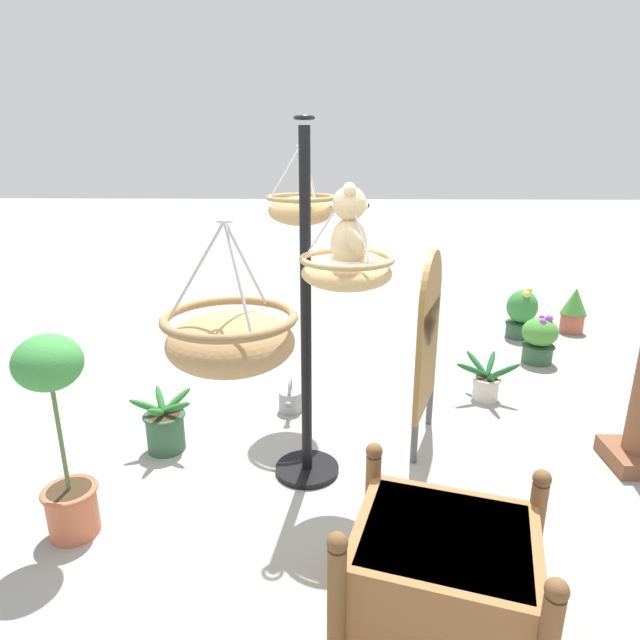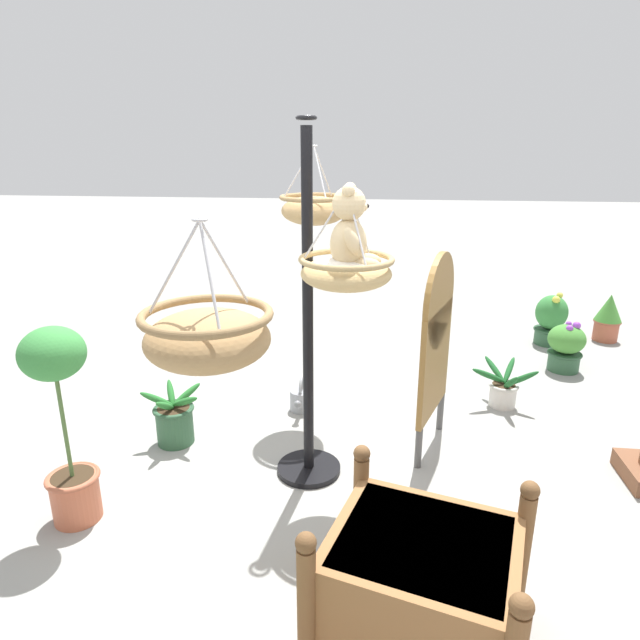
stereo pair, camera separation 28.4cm
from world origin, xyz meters
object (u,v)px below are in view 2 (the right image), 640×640
object	(u,v)px
hanging_basket_right_low	(208,336)
display_sign_board	(437,337)
potted_plant_flowering_red	(62,415)
potted_plant_small_succulent	(551,319)
watering_can	(301,399)
potted_plant_trailing_ivy	(503,389)
display_pole_central	(308,377)
wooden_planter_box	(421,586)
hanging_basket_with_teddy	(346,271)
hanging_basket_left_high	(314,208)
potted_plant_conical_shrub	(566,346)
teddy_bear	(351,234)
potted_plant_tall_leafy	(608,317)
potted_plant_fern_front	(174,420)

from	to	relation	value
hanging_basket_right_low	display_sign_board	size ratio (longest dim) A/B	0.41
potted_plant_flowering_red	potted_plant_small_succulent	bearing A→B (deg)	133.35
potted_plant_small_succulent	watering_can	bearing A→B (deg)	-52.79
potted_plant_trailing_ivy	watering_can	xyz separation A→B (m)	(0.29, -1.73, -0.06)
display_pole_central	hanging_basket_right_low	bearing A→B (deg)	-10.60
wooden_planter_box	display_sign_board	distance (m)	1.81
hanging_basket_with_teddy	display_sign_board	bearing A→B (deg)	133.53
hanging_basket_left_high	display_sign_board	xyz separation A→B (m)	(0.54, 0.94, -0.83)
potted_plant_flowering_red	watering_can	distance (m)	2.02
display_pole_central	potted_plant_small_succulent	world-z (taller)	display_pole_central
wooden_planter_box	potted_plant_flowering_red	xyz separation A→B (m)	(-0.62, -2.01, 0.40)
display_pole_central	wooden_planter_box	world-z (taller)	display_pole_central
hanging_basket_right_low	potted_plant_flowering_red	world-z (taller)	hanging_basket_right_low
display_pole_central	potted_plant_conical_shrub	xyz separation A→B (m)	(-2.06, 2.31, -0.46)
teddy_bear	potted_plant_flowering_red	world-z (taller)	teddy_bear
potted_plant_flowering_red	potted_plant_tall_leafy	bearing A→B (deg)	130.05
hanging_basket_left_high	hanging_basket_right_low	size ratio (longest dim) A/B	0.99
hanging_basket_with_teddy	display_sign_board	world-z (taller)	hanging_basket_with_teddy
teddy_bear	wooden_planter_box	bearing A→B (deg)	19.91
teddy_bear	watering_can	size ratio (longest dim) A/B	1.42
potted_plant_tall_leafy	potted_plant_flowering_red	bearing A→B (deg)	-49.95
hanging_basket_right_low	potted_plant_conical_shrub	size ratio (longest dim) A/B	1.16
teddy_bear	potted_plant_conical_shrub	bearing A→B (deg)	137.40
display_pole_central	potted_plant_trailing_ivy	size ratio (longest dim) A/B	4.06
display_sign_board	watering_can	xyz separation A→B (m)	(-0.47, -1.04, -0.77)
hanging_basket_with_teddy	watering_can	xyz separation A→B (m)	(-1.05, -0.44, -1.37)
potted_plant_flowering_red	display_sign_board	distance (m)	2.45
display_sign_board	potted_plant_conical_shrub	bearing A→B (deg)	138.43
teddy_bear	potted_plant_small_succulent	distance (m)	3.91
hanging_basket_with_teddy	potted_plant_flowering_red	size ratio (longest dim) A/B	0.47
potted_plant_small_succulent	teddy_bear	bearing A→B (deg)	-35.10
display_pole_central	watering_can	xyz separation A→B (m)	(-0.90, -0.19, -0.61)
wooden_planter_box	watering_can	world-z (taller)	wooden_planter_box
hanging_basket_left_high	potted_plant_tall_leafy	world-z (taller)	hanging_basket_left_high
potted_plant_fern_front	potted_plant_small_succulent	size ratio (longest dim) A/B	0.80
hanging_basket_with_teddy	hanging_basket_left_high	distance (m)	1.19
display_sign_board	potted_plant_fern_front	bearing A→B (deg)	-85.19
potted_plant_trailing_ivy	watering_can	distance (m)	1.75
display_pole_central	wooden_planter_box	bearing A→B (deg)	28.11
wooden_planter_box	potted_plant_tall_leafy	xyz separation A→B (m)	(-4.31, 2.38, -0.01)
hanging_basket_with_teddy	potted_plant_trailing_ivy	world-z (taller)	hanging_basket_with_teddy
teddy_bear	potted_plant_small_succulent	world-z (taller)	teddy_bear
hanging_basket_left_high	potted_plant_fern_front	distance (m)	1.94
teddy_bear	wooden_planter_box	xyz separation A→B (m)	(1.12, 0.41, -1.39)
hanging_basket_right_low	potted_plant_trailing_ivy	bearing A→B (deg)	143.94
teddy_bear	wooden_planter_box	distance (m)	1.83
potted_plant_small_succulent	hanging_basket_left_high	bearing A→B (deg)	-52.73
hanging_basket_right_low	potted_plant_tall_leafy	world-z (taller)	hanging_basket_right_low
hanging_basket_with_teddy	potted_plant_conical_shrub	world-z (taller)	hanging_basket_with_teddy
teddy_bear	hanging_basket_right_low	distance (m)	1.24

